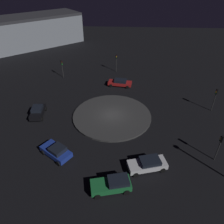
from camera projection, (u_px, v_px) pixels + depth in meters
ground_plane at (112, 116)px, 33.19m from camera, size 119.03×119.03×0.00m
roundabout_island at (112, 115)px, 33.12m from camera, size 12.21×12.21×0.26m
car_red at (120, 83)px, 41.17m from camera, size 2.51×4.71×1.34m
car_white at (148, 164)px, 24.20m from camera, size 2.94×4.76×1.41m
car_blue at (56, 151)px, 25.83m from camera, size 3.82×4.37×1.51m
car_green at (112, 184)px, 21.89m from camera, size 2.75×4.45×1.46m
car_black at (38, 111)px, 32.83m from camera, size 4.02×2.32×1.58m
traffic_light_southwest at (62, 66)px, 43.13m from camera, size 0.39×0.38×3.74m
traffic_light_north at (215, 96)px, 32.83m from camera, size 0.33×0.37×3.94m
traffic_light_west at (116, 60)px, 45.59m from camera, size 0.36×0.30×3.90m
traffic_light_northeast at (220, 143)px, 24.19m from camera, size 0.37×0.40×3.78m
store_building at (24, 32)px, 59.38m from camera, size 28.67×31.10×8.25m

